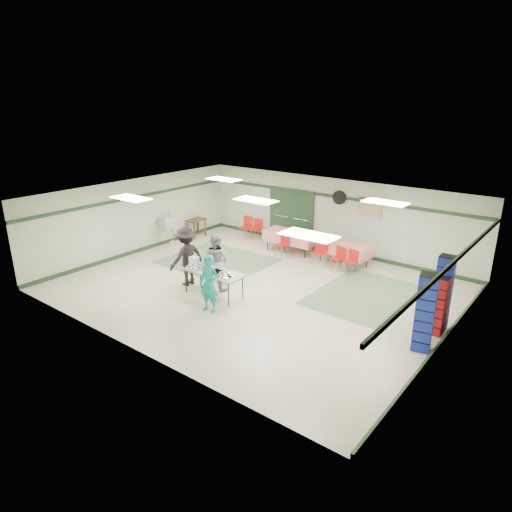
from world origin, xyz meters
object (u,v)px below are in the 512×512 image
Objects in this scene: dining_table_a at (344,248)px; chair_loose_a at (257,227)px; volunteer_teal at (209,284)px; crate_stack_blue_b at (425,313)px; chair_a at (339,256)px; printer_table at (196,222)px; crate_stack_blue_a at (443,293)px; volunteer_grey at (216,261)px; broom at (172,226)px; volunteer_dark at (187,256)px; crate_stack_red at (438,305)px; dining_table_b at (290,237)px; chair_d at (283,243)px; serving_table at (213,273)px; office_printer at (167,222)px; chair_b at (320,249)px; chair_loose_b at (247,225)px; chair_c at (352,259)px.

chair_loose_a is (-4.12, 0.48, -0.07)m from dining_table_a.
crate_stack_blue_b is at bearing 7.43° from volunteer_teal.
chair_a reaches higher than printer_table.
crate_stack_blue_a is (4.04, -2.68, 0.39)m from dining_table_a.
volunteer_grey reaches higher than chair_loose_a.
broom is at bearing -154.63° from dining_table_a.
volunteer_dark is (-1.82, 0.93, 0.12)m from volunteer_teal.
volunteer_dark is 7.13m from crate_stack_red.
dining_table_b is at bearing 18.99° from broom.
crate_stack_blue_b reaches higher than crate_stack_red.
crate_stack_red is (0.00, -0.29, -0.21)m from crate_stack_blue_a.
volunteer_teal reaches higher than chair_loose_a.
printer_table is (-5.16, 4.63, -0.16)m from volunteer_teal.
chair_d is (-0.11, 3.62, -0.37)m from volunteer_grey.
serving_table is 5.35m from broom.
chair_d is at bearing 31.36° from office_printer.
chair_b is at bearing 152.53° from crate_stack_red.
crate_stack_red is at bearing 15.53° from serving_table.
volunteer_grey is at bearing -165.96° from crate_stack_blue_a.
crate_stack_blue_a is (6.95, 1.85, 0.05)m from volunteer_dark.
chair_b is 1.14× the size of chair_d.
chair_loose_a is 8.86m from crate_stack_red.
office_printer is at bearing 176.57° from crate_stack_red.
chair_a is 6.64m from office_printer.
serving_table is 6.07m from crate_stack_blue_a.
chair_loose_a is at bearing -160.00° from volunteer_dark.
chair_loose_a is 0.91× the size of chair_loose_b.
chair_b is at bearing -177.70° from chair_c.
dining_table_a is 0.84m from chair_c.
chair_d is (-0.44, 4.11, -0.23)m from serving_table.
serving_table is 2.11× the size of chair_loose_b.
serving_table is 5.71m from chair_loose_b.
chair_loose_a is at bearing 60.94° from office_printer.
volunteer_dark is at bearing -165.08° from crate_stack_blue_a.
crate_stack_red is 1.87× the size of printer_table.
crate_stack_blue_a is (5.73, 1.99, 0.24)m from serving_table.
chair_d is at bearing 11.96° from broom.
dining_table_a is (2.01, 4.20, -0.30)m from volunteer_grey.
office_printer is (-10.30, 0.62, 0.20)m from crate_stack_red.
volunteer_teal is 0.87× the size of volunteer_dark.
volunteer_teal is at bearing 122.13° from volunteer_grey.
office_printer is at bearing -127.34° from chair_loose_b.
chair_c is 7.10m from broom.
crate_stack_red is (4.04, -2.97, 0.17)m from dining_table_a.
office_printer is at bearing 171.31° from crate_stack_blue_b.
chair_a is 5.18m from crate_stack_blue_b.
volunteer_dark is 1.33× the size of broom.
crate_stack_red reaches higher than dining_table_b.
volunteer_grey is 1.17× the size of crate_stack_red.
chair_loose_b is 3.19m from office_printer.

